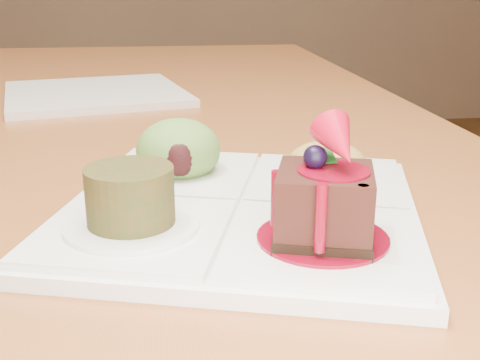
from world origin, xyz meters
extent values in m
cube|color=#9C5828|center=(0.00, 0.00, 0.73)|extent=(1.00, 1.80, 0.04)
cylinder|color=#9C5828|center=(0.44, 0.84, 0.35)|extent=(0.06, 0.06, 0.71)
cube|color=white|center=(0.16, -0.44, 0.76)|extent=(0.36, 0.36, 0.01)
cube|color=white|center=(0.21, -0.53, 0.77)|extent=(0.17, 0.17, 0.01)
cube|color=white|center=(0.08, -0.49, 0.77)|extent=(0.17, 0.17, 0.01)
cube|color=white|center=(0.12, -0.35, 0.77)|extent=(0.17, 0.17, 0.01)
cube|color=white|center=(0.25, -0.39, 0.77)|extent=(0.17, 0.17, 0.01)
cylinder|color=maroon|center=(0.21, -0.53, 0.77)|extent=(0.09, 0.09, 0.00)
cube|color=black|center=(0.21, -0.53, 0.77)|extent=(0.08, 0.08, 0.01)
cube|color=black|center=(0.21, -0.53, 0.80)|extent=(0.08, 0.08, 0.04)
cylinder|color=maroon|center=(0.21, -0.53, 0.82)|extent=(0.05, 0.05, 0.00)
sphere|color=black|center=(0.21, -0.52, 0.83)|extent=(0.02, 0.02, 0.02)
cone|color=#AA0B23|center=(0.22, -0.53, 0.84)|extent=(0.04, 0.05, 0.04)
cube|color=#114512|center=(0.22, -0.51, 0.83)|extent=(0.01, 0.02, 0.01)
cube|color=#114512|center=(0.21, -0.51, 0.83)|extent=(0.02, 0.02, 0.01)
cylinder|color=maroon|center=(0.20, -0.56, 0.80)|extent=(0.01, 0.01, 0.05)
cylinder|color=maroon|center=(0.23, -0.56, 0.80)|extent=(0.01, 0.01, 0.04)
cylinder|color=maroon|center=(0.18, -0.52, 0.80)|extent=(0.01, 0.01, 0.04)
cylinder|color=white|center=(0.08, -0.49, 0.77)|extent=(0.10, 0.10, 0.00)
cylinder|color=#442F13|center=(0.08, -0.49, 0.79)|extent=(0.06, 0.06, 0.04)
cylinder|color=#411A0E|center=(0.08, -0.49, 0.81)|extent=(0.05, 0.05, 0.00)
ellipsoid|color=#4D7931|center=(0.12, -0.35, 0.79)|extent=(0.08, 0.08, 0.06)
ellipsoid|color=black|center=(0.12, -0.38, 0.79)|extent=(0.04, 0.03, 0.04)
ellipsoid|color=#B09A3F|center=(0.25, -0.39, 0.78)|extent=(0.08, 0.08, 0.05)
cube|color=#BC3A0D|center=(0.26, -0.39, 0.78)|extent=(0.02, 0.02, 0.02)
cube|color=#3E781A|center=(0.26, -0.38, 0.78)|extent=(0.02, 0.02, 0.02)
cube|color=#BC3A0D|center=(0.25, -0.38, 0.78)|extent=(0.02, 0.02, 0.02)
cube|color=#3E781A|center=(0.23, -0.38, 0.78)|extent=(0.02, 0.02, 0.02)
cube|color=#BC3A0D|center=(0.23, -0.40, 0.78)|extent=(0.02, 0.02, 0.02)
cube|color=#3E781A|center=(0.24, -0.41, 0.78)|extent=(0.02, 0.02, 0.02)
cube|color=#BC3A0D|center=(0.26, -0.41, 0.78)|extent=(0.02, 0.02, 0.02)
cube|color=#3E781A|center=(0.26, -0.40, 0.79)|extent=(0.02, 0.02, 0.02)
cube|color=white|center=(-0.01, 0.13, 0.76)|extent=(0.34, 0.34, 0.01)
camera|label=1|loc=(0.11, -0.90, 0.94)|focal=45.00mm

